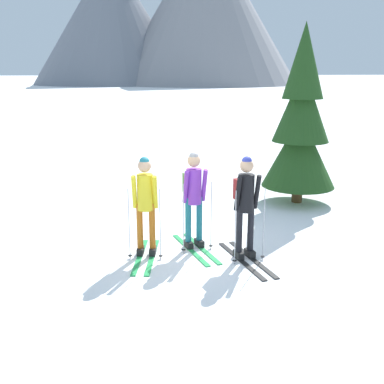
{
  "coord_description": "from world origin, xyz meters",
  "views": [
    {
      "loc": [
        -0.79,
        -8.21,
        3.28
      ],
      "look_at": [
        0.22,
        0.33,
        1.05
      ],
      "focal_mm": 45.17,
      "sensor_mm": 36.0,
      "label": 1
    }
  ],
  "objects_px": {
    "skier_in_yellow": "(145,202)",
    "pine_tree_near": "(301,123)",
    "skier_in_purple": "(194,194)",
    "skier_in_black": "(245,201)"
  },
  "relations": [
    {
      "from": "pine_tree_near",
      "to": "skier_in_yellow",
      "type": "bearing_deg",
      "value": -140.85
    },
    {
      "from": "skier_in_purple",
      "to": "skier_in_black",
      "type": "height_order",
      "value": "skier_in_black"
    },
    {
      "from": "skier_in_purple",
      "to": "skier_in_black",
      "type": "bearing_deg",
      "value": -36.95
    },
    {
      "from": "skier_in_yellow",
      "to": "skier_in_black",
      "type": "xyz_separation_m",
      "value": [
        1.71,
        -0.32,
        0.05
      ]
    },
    {
      "from": "skier_in_purple",
      "to": "skier_in_black",
      "type": "relative_size",
      "value": 0.99
    },
    {
      "from": "skier_in_yellow",
      "to": "pine_tree_near",
      "type": "relative_size",
      "value": 0.42
    },
    {
      "from": "skier_in_purple",
      "to": "pine_tree_near",
      "type": "distance_m",
      "value": 4.19
    },
    {
      "from": "skier_in_purple",
      "to": "skier_in_black",
      "type": "xyz_separation_m",
      "value": [
        0.82,
        -0.62,
        0.01
      ]
    },
    {
      "from": "skier_in_yellow",
      "to": "skier_in_black",
      "type": "relative_size",
      "value": 0.98
    },
    {
      "from": "skier_in_yellow",
      "to": "pine_tree_near",
      "type": "distance_m",
      "value": 5.04
    }
  ]
}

